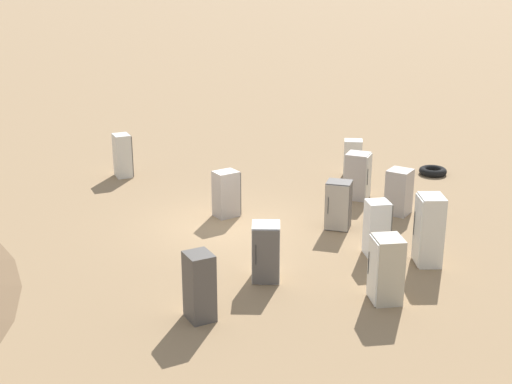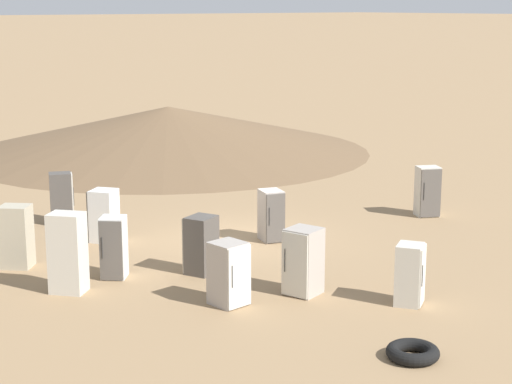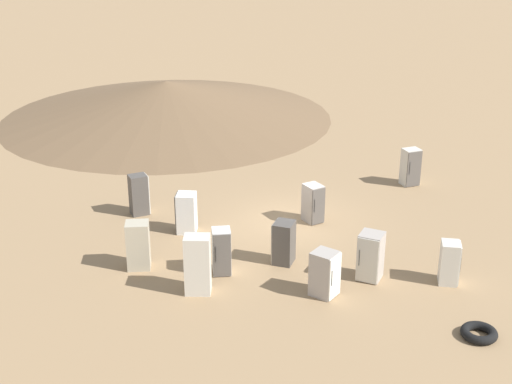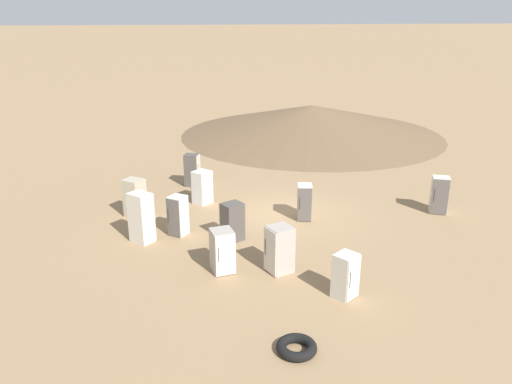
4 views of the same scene
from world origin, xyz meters
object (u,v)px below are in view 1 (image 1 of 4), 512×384
at_px(discarded_fridge_4, 226,194).
at_px(discarded_fridge_8, 338,205).
at_px(discarded_fridge_1, 399,192).
at_px(discarded_fridge_7, 353,158).
at_px(discarded_fridge_3, 266,252).
at_px(discarded_fridge_9, 386,270).
at_px(discarded_fridge_10, 199,286).
at_px(scrap_tire, 433,171).
at_px(discarded_fridge_2, 377,228).
at_px(discarded_fridge_5, 123,155).
at_px(discarded_fridge_6, 358,176).
at_px(discarded_fridge_0, 429,230).

bearing_deg(discarded_fridge_4, discarded_fridge_8, 39.28).
distance_m(discarded_fridge_1, discarded_fridge_7, 4.09).
distance_m(discarded_fridge_3, discarded_fridge_4, 4.80).
distance_m(discarded_fridge_3, discarded_fridge_9, 3.06).
height_order(discarded_fridge_10, scrap_tire, discarded_fridge_10).
xyz_separation_m(discarded_fridge_1, scrap_tire, (-4.63, -0.98, -0.60)).
relative_size(discarded_fridge_1, discarded_fridge_9, 0.89).
distance_m(discarded_fridge_2, discarded_fridge_4, 5.23).
distance_m(discarded_fridge_4, discarded_fridge_5, 5.83).
distance_m(discarded_fridge_3, scrap_tire, 11.16).
bearing_deg(discarded_fridge_8, discarded_fridge_5, -19.60).
bearing_deg(discarded_fridge_7, discarded_fridge_6, -86.99).
xyz_separation_m(discarded_fridge_7, scrap_tire, (-2.12, 2.25, -0.57)).
distance_m(discarded_fridge_7, discarded_fridge_10, 11.93).
xyz_separation_m(discarded_fridge_10, scrap_tire, (-13.67, -0.73, -0.67)).
distance_m(discarded_fridge_0, discarded_fridge_9, 2.63).
bearing_deg(discarded_fridge_4, discarded_fridge_10, -36.38).
distance_m(discarded_fridge_0, discarded_fridge_10, 6.59).
bearing_deg(discarded_fridge_5, discarded_fridge_2, 24.66).
bearing_deg(discarded_fridge_1, discarded_fridge_2, -77.62).
height_order(discarded_fridge_0, discarded_fridge_8, discarded_fridge_0).
bearing_deg(discarded_fridge_2, discarded_fridge_5, -140.99).
xyz_separation_m(discarded_fridge_2, discarded_fridge_9, (2.32, 1.54, 0.04)).
bearing_deg(discarded_fridge_3, discarded_fridge_0, -165.67).
distance_m(discarded_fridge_0, discarded_fridge_1, 3.91).
distance_m(discarded_fridge_0, discarded_fridge_4, 6.62).
bearing_deg(discarded_fridge_10, discarded_fridge_5, 80.66).
height_order(discarded_fridge_7, discarded_fridge_10, discarded_fridge_10).
bearing_deg(scrap_tire, discarded_fridge_6, -11.23).
distance_m(discarded_fridge_1, discarded_fridge_10, 9.05).
distance_m(discarded_fridge_0, discarded_fridge_7, 7.94).
height_order(discarded_fridge_2, discarded_fridge_4, discarded_fridge_2).
bearing_deg(discarded_fridge_10, discarded_fridge_8, 28.48).
relative_size(discarded_fridge_4, scrap_tire, 1.42).
bearing_deg(discarded_fridge_7, discarded_fridge_5, -173.78).
relative_size(discarded_fridge_2, discarded_fridge_5, 0.97).
height_order(discarded_fridge_3, discarded_fridge_8, discarded_fridge_3).
relative_size(discarded_fridge_3, discarded_fridge_6, 0.95).
xyz_separation_m(discarded_fridge_8, discarded_fridge_10, (6.75, 0.57, 0.07)).
height_order(discarded_fridge_0, scrap_tire, discarded_fridge_0).
bearing_deg(scrap_tire, discarded_fridge_10, 3.07).
xyz_separation_m(discarded_fridge_5, discarded_fridge_6, (-3.25, 8.12, -0.01)).
distance_m(discarded_fridge_4, discarded_fridge_9, 7.08).
xyz_separation_m(discarded_fridge_0, discarded_fridge_9, (2.63, 0.17, -0.14)).
xyz_separation_m(discarded_fridge_5, discarded_fridge_9, (2.89, 12.54, 0.01)).
xyz_separation_m(discarded_fridge_1, discarded_fridge_2, (3.34, 1.08, 0.05)).
bearing_deg(discarded_fridge_5, discarded_fridge_7, 65.87).
xyz_separation_m(discarded_fridge_4, discarded_fridge_5, (-0.82, -5.77, 0.07)).
relative_size(discarded_fridge_2, discarded_fridge_6, 0.98).
bearing_deg(discarded_fridge_10, discarded_fridge_4, 59.17).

